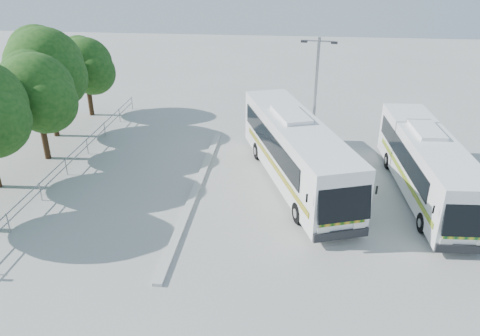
# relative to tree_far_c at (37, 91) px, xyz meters

# --- Properties ---
(ground) EXTENTS (100.00, 100.00, 0.00)m
(ground) POSITION_rel_tree_far_c_xyz_m (12.12, -5.10, -4.26)
(ground) COLOR #A4A49E
(ground) RESTS_ON ground
(kerb_divider) EXTENTS (0.40, 16.00, 0.15)m
(kerb_divider) POSITION_rel_tree_far_c_xyz_m (9.82, -3.10, -4.18)
(kerb_divider) COLOR #B2B2AD
(kerb_divider) RESTS_ON ground
(railing) EXTENTS (0.06, 22.00, 1.00)m
(railing) POSITION_rel_tree_far_c_xyz_m (2.12, -1.10, -3.52)
(railing) COLOR gray
(railing) RESTS_ON ground
(tree_far_c) EXTENTS (4.97, 4.69, 6.49)m
(tree_far_c) POSITION_rel_tree_far_c_xyz_m (0.00, 0.00, 0.00)
(tree_far_c) COLOR #382314
(tree_far_c) RESTS_ON ground
(tree_far_d) EXTENTS (5.62, 5.30, 7.33)m
(tree_far_d) POSITION_rel_tree_far_c_xyz_m (-1.19, 3.70, 0.56)
(tree_far_d) COLOR #382314
(tree_far_d) RESTS_ON ground
(tree_far_e) EXTENTS (4.54, 4.28, 5.92)m
(tree_far_e) POSITION_rel_tree_far_c_xyz_m (-0.51, 8.20, -0.37)
(tree_far_e) COLOR #382314
(tree_far_e) RESTS_ON ground
(coach_main) EXTENTS (6.45, 12.80, 3.52)m
(coach_main) POSITION_rel_tree_far_c_xyz_m (15.06, -1.67, -2.33)
(coach_main) COLOR white
(coach_main) RESTS_ON ground
(coach_adjacent) EXTENTS (2.92, 11.61, 3.19)m
(coach_adjacent) POSITION_rel_tree_far_c_xyz_m (21.78, -2.36, -2.51)
(coach_adjacent) COLOR white
(coach_adjacent) RESTS_ON ground
(lamppost) EXTENTS (1.88, 0.43, 7.67)m
(lamppost) POSITION_rel_tree_far_c_xyz_m (15.98, -0.30, -0.02)
(lamppost) COLOR gray
(lamppost) RESTS_ON ground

